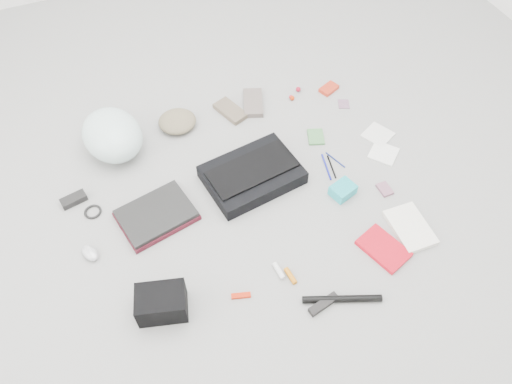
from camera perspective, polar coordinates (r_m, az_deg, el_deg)
name	(u,v)px	position (r m, az deg, el deg)	size (l,w,h in m)	color
ground_plane	(256,199)	(2.27, 0.00, -0.76)	(4.00, 4.00, 0.00)	gray
messenger_bag	(252,175)	(2.31, -0.44, 1.99)	(0.42, 0.30, 0.07)	black
bag_flap	(252,169)	(2.28, -0.45, 2.63)	(0.40, 0.18, 0.01)	black
laptop_sleeve	(157,216)	(2.25, -11.27, -2.72)	(0.32, 0.24, 0.02)	#4B121D
laptop	(156,213)	(2.23, -11.36, -2.41)	(0.31, 0.23, 0.02)	black
bike_helmet	(112,135)	(2.48, -16.10, 6.27)	(0.27, 0.34, 0.20)	white
beanie	(177,121)	(2.58, -8.99, 7.99)	(0.19, 0.18, 0.07)	#75694F
mitten_left	(231,111)	(2.63, -2.93, 9.25)	(0.09, 0.18, 0.03)	brown
mitten_right	(253,103)	(2.67, -0.34, 10.16)	(0.10, 0.20, 0.03)	#695D57
power_brick	(74,200)	(2.40, -20.11, -0.82)	(0.11, 0.05, 0.03)	black
cable_coil	(93,212)	(2.34, -18.14, -2.16)	(0.08, 0.08, 0.01)	black
mouse	(90,253)	(2.21, -18.43, -6.63)	(0.05, 0.09, 0.03)	#B2B2B7
camera_bag	(162,303)	(1.98, -10.74, -12.36)	(0.19, 0.13, 0.12)	black
multitool	(241,296)	(2.02, -1.73, -11.75)	(0.08, 0.02, 0.01)	#B81B02
toiletry_tube_white	(279,271)	(2.07, 2.62, -8.98)	(0.02, 0.02, 0.08)	silver
toiletry_tube_orange	(291,276)	(2.06, 3.97, -9.54)	(0.02, 0.02, 0.08)	#C16B0E
u_lock	(323,304)	(2.01, 7.72, -12.58)	(0.13, 0.03, 0.03)	black
bike_pump	(342,299)	(2.03, 9.81, -11.96)	(0.03, 0.03, 0.31)	black
book_red	(383,248)	(2.18, 14.37, -6.27)	(0.14, 0.20, 0.02)	red
book_white	(410,228)	(2.27, 17.20, -3.90)	(0.15, 0.23, 0.02)	silver
notepad	(316,137)	(2.53, 6.85, 6.27)	(0.08, 0.10, 0.01)	#437A43
pen_blue	(326,167)	(2.41, 8.05, 2.86)	(0.01, 0.01, 0.16)	#141993
pen_black	(332,167)	(2.41, 8.64, 2.88)	(0.01, 0.01, 0.14)	black
pen_navy	(335,160)	(2.44, 9.06, 3.65)	(0.01, 0.01, 0.13)	navy
accordion_wallet	(343,190)	(2.30, 9.89, 0.21)	(0.11, 0.08, 0.05)	#1DABB6
card_deck	(385,189)	(2.37, 14.49, 0.31)	(0.05, 0.08, 0.01)	#8F5A6F
napkin_top	(378,135)	(2.60, 13.75, 6.38)	(0.13, 0.13, 0.01)	silver
napkin_bottom	(383,153)	(2.52, 14.37, 4.32)	(0.13, 0.13, 0.01)	silver
lollipop_a	(292,98)	(2.71, 4.16, 10.66)	(0.03, 0.03, 0.03)	red
lollipop_b	(291,97)	(2.72, 4.01, 10.79)	(0.02, 0.02, 0.02)	#A91C32
lollipop_c	(298,89)	(2.76, 4.85, 11.62)	(0.03, 0.03, 0.03)	maroon
altoids_tin	(329,89)	(2.79, 8.33, 11.61)	(0.10, 0.06, 0.02)	red
stamp_sheet	(344,104)	(2.73, 9.99, 9.88)	(0.06, 0.07, 0.00)	slate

